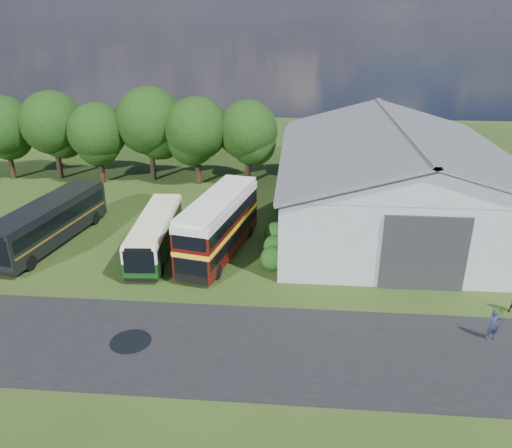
# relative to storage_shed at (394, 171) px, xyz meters

# --- Properties ---
(ground) EXTENTS (120.00, 120.00, 0.00)m
(ground) POSITION_rel_storage_shed_xyz_m (-15.00, -15.98, -4.17)
(ground) COLOR #223811
(ground) RESTS_ON ground
(asphalt_road) EXTENTS (60.00, 8.00, 0.02)m
(asphalt_road) POSITION_rel_storage_shed_xyz_m (-12.00, -18.98, -4.17)
(asphalt_road) COLOR black
(asphalt_road) RESTS_ON ground
(puddle) EXTENTS (2.20, 2.20, 0.01)m
(puddle) POSITION_rel_storage_shed_xyz_m (-16.50, -18.98, -4.17)
(puddle) COLOR black
(puddle) RESTS_ON ground
(storage_shed) EXTENTS (18.80, 24.80, 8.15)m
(storage_shed) POSITION_rel_storage_shed_xyz_m (0.00, 0.00, 0.00)
(storage_shed) COLOR gray
(storage_shed) RESTS_ON ground
(tree_far_left) EXTENTS (6.12, 6.12, 8.64)m
(tree_far_left) POSITION_rel_storage_shed_xyz_m (-38.00, 8.02, 1.40)
(tree_far_left) COLOR black
(tree_far_left) RESTS_ON ground
(tree_left_a) EXTENTS (6.46, 6.46, 9.12)m
(tree_left_a) POSITION_rel_storage_shed_xyz_m (-33.00, 8.52, 1.71)
(tree_left_a) COLOR black
(tree_left_a) RESTS_ON ground
(tree_left_b) EXTENTS (5.78, 5.78, 8.16)m
(tree_left_b) POSITION_rel_storage_shed_xyz_m (-28.00, 7.52, 1.09)
(tree_left_b) COLOR black
(tree_left_b) RESTS_ON ground
(tree_mid) EXTENTS (6.80, 6.80, 9.60)m
(tree_mid) POSITION_rel_storage_shed_xyz_m (-23.00, 8.82, 2.02)
(tree_mid) COLOR black
(tree_mid) RESTS_ON ground
(tree_right_a) EXTENTS (6.26, 6.26, 8.83)m
(tree_right_a) POSITION_rel_storage_shed_xyz_m (-18.00, 7.82, 1.52)
(tree_right_a) COLOR black
(tree_right_a) RESTS_ON ground
(tree_right_b) EXTENTS (5.98, 5.98, 8.45)m
(tree_right_b) POSITION_rel_storage_shed_xyz_m (-13.00, 8.62, 1.27)
(tree_right_b) COLOR black
(tree_right_b) RESTS_ON ground
(shrub_front) EXTENTS (1.70, 1.70, 1.70)m
(shrub_front) POSITION_rel_storage_shed_xyz_m (-9.40, -9.98, -4.17)
(shrub_front) COLOR #194714
(shrub_front) RESTS_ON ground
(shrub_mid) EXTENTS (1.60, 1.60, 1.60)m
(shrub_mid) POSITION_rel_storage_shed_xyz_m (-9.40, -7.98, -4.17)
(shrub_mid) COLOR #194714
(shrub_mid) RESTS_ON ground
(shrub_back) EXTENTS (1.80, 1.80, 1.80)m
(shrub_back) POSITION_rel_storage_shed_xyz_m (-9.40, -5.98, -4.17)
(shrub_back) COLOR #194714
(shrub_back) RESTS_ON ground
(bus_green_single) EXTENTS (2.93, 10.11, 2.75)m
(bus_green_single) POSITION_rel_storage_shed_xyz_m (-18.02, -8.13, -2.70)
(bus_green_single) COLOR black
(bus_green_single) RESTS_ON ground
(bus_maroon_double) EXTENTS (4.67, 10.58, 4.41)m
(bus_maroon_double) POSITION_rel_storage_shed_xyz_m (-13.37, -8.07, -1.97)
(bus_maroon_double) COLOR black
(bus_maroon_double) RESTS_ON ground
(bus_dark_single) EXTENTS (4.56, 12.05, 3.24)m
(bus_dark_single) POSITION_rel_storage_shed_xyz_m (-26.37, -7.36, -2.44)
(bus_dark_single) COLOR black
(bus_dark_single) RESTS_ON ground
(visitor_a) EXTENTS (0.75, 0.62, 1.77)m
(visitor_a) POSITION_rel_storage_shed_xyz_m (2.71, -17.11, -3.28)
(visitor_a) COLOR #1B253C
(visitor_a) RESTS_ON ground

